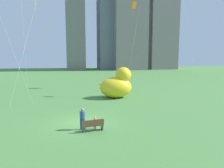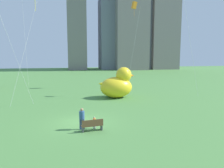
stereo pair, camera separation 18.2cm
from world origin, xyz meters
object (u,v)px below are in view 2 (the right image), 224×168
object	(u,v)px
park_bench	(92,125)
kite_orange	(134,6)
giant_inflatable_duck	(117,85)
person_adult	(82,118)
kite_yellow	(34,0)
person_child	(94,122)

from	to	relation	value
park_bench	kite_orange	bearing A→B (deg)	66.02
giant_inflatable_duck	person_adult	bearing A→B (deg)	-114.68
kite_yellow	kite_orange	world-z (taller)	kite_orange
person_adult	giant_inflatable_duck	bearing A→B (deg)	65.32
person_adult	person_child	size ratio (longest dim) A/B	1.75
park_bench	person_adult	xyz separation A→B (m)	(-0.73, 0.54, 0.43)
giant_inflatable_duck	kite_orange	world-z (taller)	kite_orange
person_child	kite_yellow	xyz separation A→B (m)	(-5.16, 8.81, 10.63)
person_adult	kite_orange	world-z (taller)	kite_orange
person_adult	giant_inflatable_duck	world-z (taller)	giant_inflatable_duck
person_adult	kite_orange	size ratio (longest dim) A/B	0.12
park_bench	person_adult	world-z (taller)	person_adult
kite_orange	kite_yellow	bearing A→B (deg)	-141.62
kite_yellow	person_child	bearing A→B (deg)	-59.63
person_child	kite_yellow	size ratio (longest dim) A/B	0.08
person_adult	giant_inflatable_duck	size ratio (longest dim) A/B	0.35
park_bench	person_child	distance (m)	0.54
person_adult	kite_yellow	size ratio (longest dim) A/B	0.13
person_child	kite_yellow	distance (m)	14.74
giant_inflatable_duck	kite_orange	bearing A→B (deg)	61.72
person_adult	park_bench	bearing A→B (deg)	-36.82
park_bench	kite_orange	distance (m)	25.78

